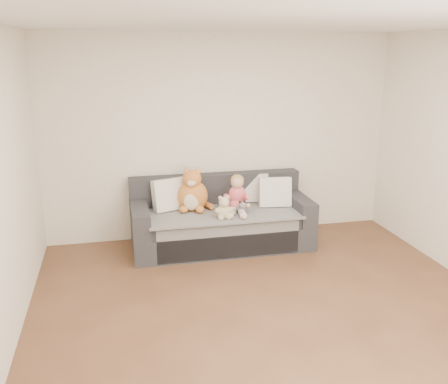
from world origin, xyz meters
The scene contains 10 objects.
room_shell centered at (0.00, 0.42, 1.30)m, with size 5.00×5.00×5.00m.
sofa centered at (-0.10, 2.06, 0.31)m, with size 2.20×0.94×0.85m.
cushion_left centered at (-0.71, 2.19, 0.67)m, with size 0.47×0.31×0.40m.
cushion_right_back centered at (0.38, 2.31, 0.66)m, with size 0.43×0.25×0.38m.
cushion_right_front centered at (0.60, 2.04, 0.66)m, with size 0.42×0.23×0.38m.
toddler centered at (0.08, 1.93, 0.67)m, with size 0.32×0.47×0.46m.
plush_cat centered at (-0.44, 2.12, 0.68)m, with size 0.44×0.40×0.58m.
teddy_bear centered at (-0.14, 1.71, 0.59)m, with size 0.23×0.16×0.28m.
plush_cow centered at (0.12, 1.87, 0.54)m, with size 0.14×0.21×0.17m.
sippy_cup centered at (-0.02, 1.79, 0.53)m, with size 0.09×0.07×0.10m.
Camera 1 is at (-1.36, -3.70, 2.40)m, focal length 40.00 mm.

